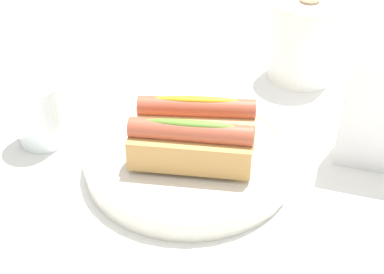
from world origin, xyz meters
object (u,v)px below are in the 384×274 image
serving_bowl (192,158)px  water_glass (42,115)px  hotdog_front (191,145)px  hotdog_back (193,120)px  paper_towel_roll (304,40)px

serving_bowl → water_glass: water_glass is taller
serving_bowl → water_glass: (-0.22, -0.01, 0.02)m
hotdog_front → hotdog_back: (-0.02, 0.05, 0.00)m
hotdog_front → water_glass: (-0.22, 0.02, -0.02)m
serving_bowl → hotdog_back: (-0.01, 0.03, 0.04)m
paper_towel_roll → hotdog_back: bearing=-109.0°
hotdog_front → paper_towel_roll: (0.08, 0.32, 0.01)m
serving_bowl → hotdog_front: 0.05m
serving_bowl → paper_towel_roll: (0.08, 0.29, 0.05)m
hotdog_front → water_glass: size_ratio=1.75×
water_glass → paper_towel_roll: size_ratio=0.67×
hotdog_front → paper_towel_roll: 0.33m
hotdog_back → paper_towel_roll: size_ratio=1.18×
water_glass → paper_towel_roll: bearing=45.3°
hotdog_front → water_glass: hotdog_front is taller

